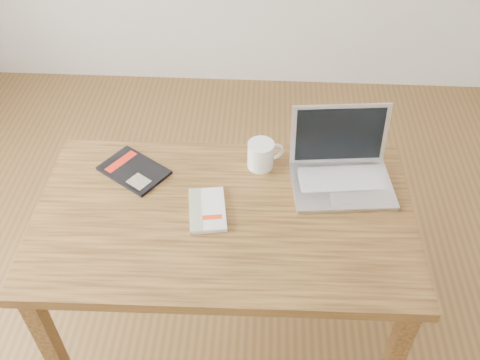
# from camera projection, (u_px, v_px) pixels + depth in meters

# --- Properties ---
(room) EXTENTS (4.04, 4.04, 2.70)m
(room) POSITION_uv_depth(u_px,v_px,m) (207.00, 65.00, 1.30)
(room) COLOR brown
(room) RESTS_ON ground
(desk) EXTENTS (1.27, 0.74, 0.75)m
(desk) POSITION_uv_depth(u_px,v_px,m) (224.00, 231.00, 1.83)
(desk) COLOR brown
(desk) RESTS_ON ground
(white_guidebook) EXTENTS (0.15, 0.21, 0.02)m
(white_guidebook) POSITION_uv_depth(u_px,v_px,m) (207.00, 210.00, 1.77)
(white_guidebook) COLOR silver
(white_guidebook) RESTS_ON desk
(black_guidebook) EXTENTS (0.28, 0.26, 0.01)m
(black_guidebook) POSITION_uv_depth(u_px,v_px,m) (134.00, 170.00, 1.91)
(black_guidebook) COLOR black
(black_guidebook) RESTS_ON desk
(laptop) EXTENTS (0.37, 0.31, 0.24)m
(laptop) POSITION_uv_depth(u_px,v_px,m) (341.00, 167.00, 1.86)
(laptop) COLOR silver
(laptop) RESTS_ON desk
(coffee_mug) EXTENTS (0.13, 0.09, 0.10)m
(coffee_mug) POSITION_uv_depth(u_px,v_px,m) (262.00, 154.00, 1.90)
(coffee_mug) COLOR white
(coffee_mug) RESTS_ON desk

